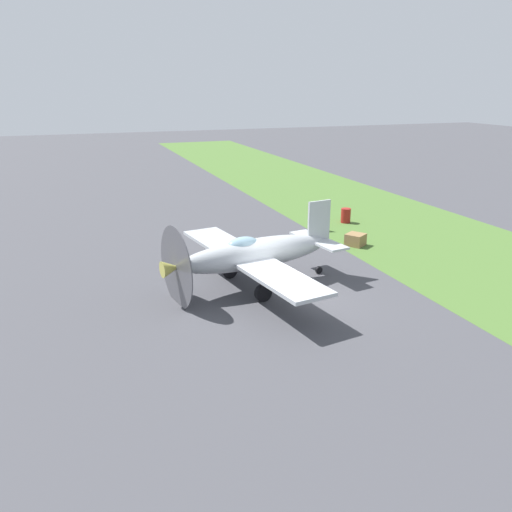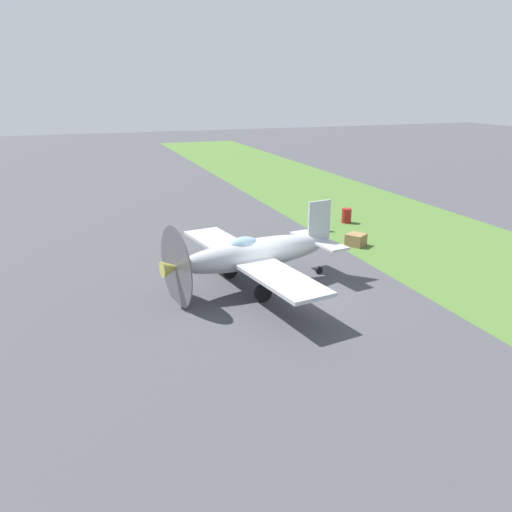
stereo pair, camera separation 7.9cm
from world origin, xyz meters
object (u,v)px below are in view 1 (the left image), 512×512
airplane_lead (253,254)px  ground_crew_chief (314,215)px  fuel_drum (346,216)px  supply_crate (355,240)px

airplane_lead → ground_crew_chief: size_ratio=5.81×
airplane_lead → fuel_drum: bearing=-57.3°
ground_crew_chief → airplane_lead: bearing=90.5°
fuel_drum → supply_crate: (-4.43, 1.93, -0.13)m
fuel_drum → supply_crate: fuel_drum is taller
airplane_lead → fuel_drum: size_ratio=11.16×
supply_crate → airplane_lead: bearing=117.4°
supply_crate → ground_crew_chief: bearing=10.8°
ground_crew_chief → supply_crate: (-3.61, -0.69, -0.59)m
airplane_lead → ground_crew_chief: airplane_lead is taller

